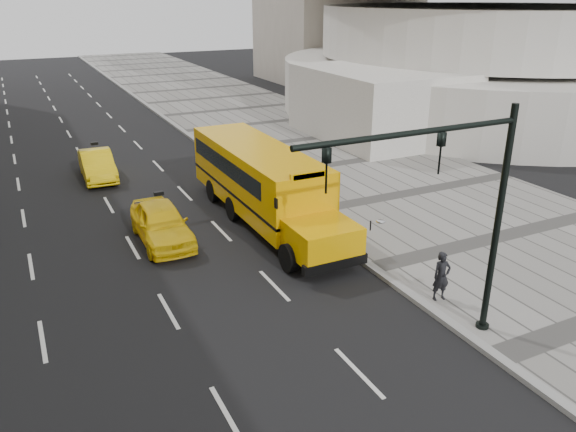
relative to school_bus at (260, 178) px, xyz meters
name	(u,v)px	position (x,y,z in m)	size (l,w,h in m)	color
ground	(159,242)	(-4.50, -0.59, -1.76)	(140.00, 140.00, 0.00)	black
sidewalk_museum	(412,194)	(7.50, -0.59, -1.69)	(12.00, 140.00, 0.15)	gray
curb_museum	(299,215)	(1.50, -0.59, -1.69)	(0.30, 140.00, 0.15)	gray
school_bus	(260,178)	(0.00, 0.00, 0.00)	(2.96, 11.56, 3.19)	#EFA801
taxi_near	(161,223)	(-4.34, -0.54, -1.01)	(1.77, 4.41, 1.50)	yellow
taxi_far	(97,165)	(-5.26, 8.58, -1.06)	(1.50, 4.30, 1.42)	yellow
pedestrian	(441,276)	(2.05, -8.83, -0.84)	(0.57, 0.37, 1.56)	black
traffic_signal	(459,203)	(0.69, -10.58, 2.33)	(6.18, 0.36, 6.40)	black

